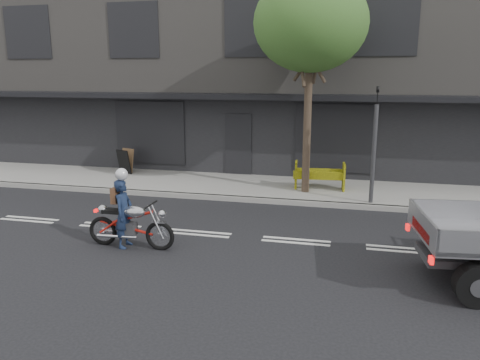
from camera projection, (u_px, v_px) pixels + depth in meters
name	position (u px, v px, depth m)	size (l,w,h in m)	color
ground	(199.00, 233.00, 11.53)	(80.00, 80.00, 0.00)	black
sidewalk	(242.00, 186.00, 15.97)	(32.00, 3.20, 0.15)	gray
kerb	(230.00, 198.00, 14.45)	(32.00, 0.20, 0.15)	gray
building_main	(275.00, 70.00, 21.34)	(26.00, 10.00, 8.00)	slate
street_tree	(311.00, 24.00, 13.83)	(3.40, 3.40, 6.74)	#382B21
traffic_light_pole	(374.00, 152.00, 13.39)	(0.12, 0.12, 3.50)	#2D2D30
motorcycle	(131.00, 224.00, 10.51)	(2.09, 0.61, 1.07)	black
rider	(124.00, 214.00, 10.50)	(0.57, 0.37, 1.56)	#16223D
construction_barrier	(319.00, 177.00, 14.99)	(1.65, 0.66, 0.92)	yellow
sandwich_board	(124.00, 162.00, 17.48)	(0.58, 0.38, 0.91)	black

